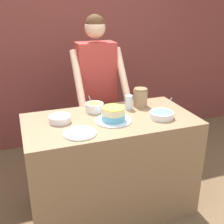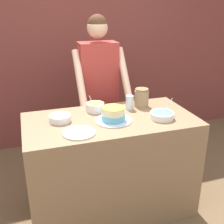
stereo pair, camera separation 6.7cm
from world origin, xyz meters
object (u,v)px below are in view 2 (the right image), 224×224
at_px(person_baker, 99,81).
at_px(frosting_bowl_blue, 162,115).
at_px(cake, 113,115).
at_px(frosting_bowl_yellow, 95,107).
at_px(drinking_glass, 130,102).
at_px(ceramic_plate, 79,133).
at_px(frosting_bowl_pink, 60,118).
at_px(stoneware_jar, 142,98).

distance_m(person_baker, frosting_bowl_blue, 0.92).
bearing_deg(frosting_bowl_blue, cake, 169.94).
height_order(frosting_bowl_yellow, drinking_glass, frosting_bowl_yellow).
bearing_deg(ceramic_plate, frosting_bowl_pink, 110.46).
xyz_separation_m(drinking_glass, ceramic_plate, (-0.55, -0.37, -0.06)).
xyz_separation_m(frosting_bowl_blue, drinking_glass, (-0.18, 0.30, 0.03)).
xyz_separation_m(frosting_bowl_blue, ceramic_plate, (-0.74, -0.07, -0.03)).
distance_m(frosting_bowl_blue, drinking_glass, 0.35).
relative_size(frosting_bowl_blue, stoneware_jar, 1.17).
xyz_separation_m(cake, drinking_glass, (0.23, 0.22, 0.01)).
xyz_separation_m(frosting_bowl_pink, drinking_glass, (0.66, 0.09, 0.03)).
relative_size(cake, frosting_bowl_blue, 1.52).
height_order(frosting_bowl_blue, frosting_bowl_pink, frosting_bowl_blue).
bearing_deg(stoneware_jar, ceramic_plate, -149.54).
xyz_separation_m(frosting_bowl_blue, frosting_bowl_pink, (-0.84, 0.20, 0.00)).
bearing_deg(frosting_bowl_blue, drinking_glass, 121.43).
bearing_deg(drinking_glass, cake, -136.21).
height_order(person_baker, frosting_bowl_yellow, person_baker).
bearing_deg(ceramic_plate, cake, 24.36).
relative_size(frosting_bowl_yellow, ceramic_plate, 0.65).
distance_m(frosting_bowl_pink, ceramic_plate, 0.30).
relative_size(frosting_bowl_pink, ceramic_plate, 0.71).
xyz_separation_m(frosting_bowl_pink, stoneware_jar, (0.79, 0.13, 0.05)).
height_order(drinking_glass, stoneware_jar, stoneware_jar).
xyz_separation_m(person_baker, stoneware_jar, (0.28, -0.52, -0.05)).
relative_size(person_baker, frosting_bowl_pink, 9.66).
xyz_separation_m(cake, frosting_bowl_blue, (0.41, -0.07, -0.02)).
height_order(frosting_bowl_pink, frosting_bowl_yellow, frosting_bowl_yellow).
xyz_separation_m(cake, ceramic_plate, (-0.32, -0.15, -0.05)).
bearing_deg(stoneware_jar, cake, -144.74).
bearing_deg(cake, stoneware_jar, 35.26).
bearing_deg(cake, ceramic_plate, -155.64).
distance_m(person_baker, drinking_glass, 0.58).
bearing_deg(drinking_glass, ceramic_plate, -146.37).
height_order(cake, stoneware_jar, stoneware_jar).
relative_size(cake, stoneware_jar, 1.77).
relative_size(person_baker, frosting_bowl_yellow, 10.55).
bearing_deg(frosting_bowl_yellow, cake, -72.41).
relative_size(cake, frosting_bowl_yellow, 1.87).
height_order(frosting_bowl_blue, ceramic_plate, frosting_bowl_blue).
height_order(person_baker, drinking_glass, person_baker).
bearing_deg(frosting_bowl_yellow, frosting_bowl_blue, -34.43).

